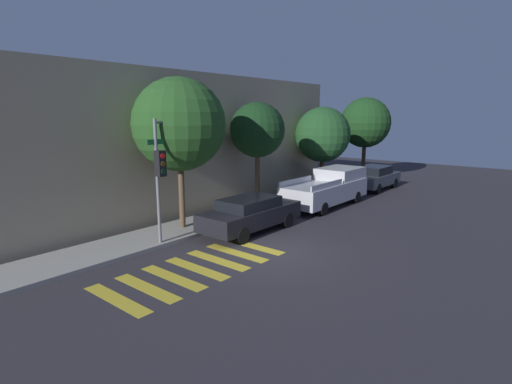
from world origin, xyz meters
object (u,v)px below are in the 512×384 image
at_px(tree_far_end, 323,135).
at_px(tree_behind_truck, 365,123).
at_px(traffic_light_pole, 168,158).
at_px(tree_midblock, 257,130).
at_px(pickup_truck, 328,188).
at_px(sedan_near_corner, 251,213).
at_px(tree_near_corner, 179,125).
at_px(sedan_middle, 374,177).

xyz_separation_m(tree_far_end, tree_behind_truck, (5.99, 0.00, 0.62)).
height_order(traffic_light_pole, tree_midblock, tree_midblock).
bearing_deg(pickup_truck, sedan_near_corner, -180.00).
bearing_deg(sedan_near_corner, traffic_light_pole, 157.44).
relative_size(tree_midblock, tree_behind_truck, 0.90).
relative_size(pickup_truck, tree_far_end, 1.10).
relative_size(tree_near_corner, tree_far_end, 1.19).
distance_m(pickup_truck, tree_behind_truck, 9.97).
bearing_deg(sedan_middle, tree_far_end, 139.81).
relative_size(tree_near_corner, tree_midblock, 1.16).
distance_m(sedan_near_corner, tree_far_end, 10.13).
distance_m(tree_midblock, tree_far_end, 6.27).
relative_size(traffic_light_pole, pickup_truck, 0.81).
bearing_deg(pickup_truck, tree_midblock, 143.28).
distance_m(traffic_light_pole, sedan_near_corner, 4.10).
height_order(sedan_near_corner, tree_near_corner, tree_near_corner).
relative_size(pickup_truck, tree_behind_truck, 0.96).
relative_size(sedan_near_corner, pickup_truck, 0.82).
bearing_deg(tree_near_corner, sedan_near_corner, -54.26).
relative_size(pickup_truck, tree_near_corner, 0.92).
bearing_deg(pickup_truck, tree_near_corner, 163.90).
xyz_separation_m(traffic_light_pole, tree_behind_truck, (18.51, 1.03, 0.93)).
height_order(pickup_truck, tree_near_corner, tree_near_corner).
distance_m(pickup_truck, tree_near_corner, 8.93).
bearing_deg(pickup_truck, tree_behind_truck, 14.04).
bearing_deg(tree_behind_truck, tree_midblock, 180.00).
xyz_separation_m(pickup_truck, tree_midblock, (-3.07, 2.29, 3.02)).
distance_m(pickup_truck, tree_far_end, 4.68).
xyz_separation_m(tree_near_corner, tree_behind_truck, (17.11, 0.00, -0.20)).
height_order(sedan_near_corner, tree_far_end, tree_far_end).
bearing_deg(tree_near_corner, tree_far_end, 0.00).
height_order(tree_midblock, tree_far_end, tree_midblock).
bearing_deg(tree_midblock, sedan_middle, -14.34).
bearing_deg(sedan_near_corner, tree_behind_truck, 8.43).
height_order(traffic_light_pole, tree_near_corner, tree_near_corner).
bearing_deg(tree_midblock, tree_behind_truck, 0.00).
xyz_separation_m(pickup_truck, tree_behind_truck, (9.17, 2.29, 3.18)).
height_order(pickup_truck, sedan_middle, pickup_truck).
bearing_deg(pickup_truck, sedan_middle, -0.00).
relative_size(sedan_near_corner, tree_near_corner, 0.75).
height_order(traffic_light_pole, sedan_middle, traffic_light_pole).
distance_m(sedan_middle, tree_far_end, 4.47).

